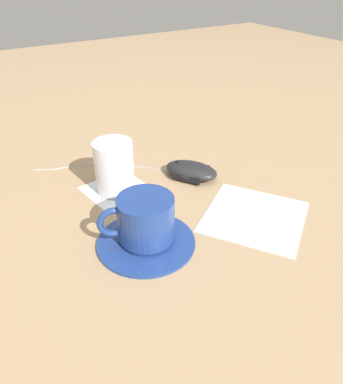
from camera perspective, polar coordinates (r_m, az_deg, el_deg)
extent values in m
plane|color=#9E7F5B|center=(0.67, 1.16, -2.66)|extent=(3.00, 3.00, 0.00)
cylinder|color=navy|center=(0.60, -3.90, -7.48)|extent=(0.16, 0.16, 0.01)
cylinder|color=navy|center=(0.58, -3.91, -4.02)|extent=(0.09, 0.09, 0.07)
torus|color=navy|center=(0.57, -8.75, -4.56)|extent=(0.05, 0.02, 0.05)
ellipsoid|color=black|center=(0.76, 3.04, 3.30)|extent=(0.11, 0.12, 0.03)
cylinder|color=black|center=(0.77, 1.00, 4.32)|extent=(0.01, 0.01, 0.01)
cube|color=black|center=(0.74, 2.18, 2.07)|extent=(0.04, 0.05, 0.01)
cube|color=black|center=(0.79, 3.84, 3.98)|extent=(0.04, 0.05, 0.01)
cylinder|color=gray|center=(0.80, -2.29, 3.59)|extent=(0.03, 0.03, 0.00)
cylinder|color=gray|center=(0.81, -5.07, 3.94)|extent=(0.03, 0.03, 0.00)
cylinder|color=gray|center=(0.81, -7.91, 3.94)|extent=(0.04, 0.02, 0.00)
cylinder|color=gray|center=(0.82, -10.67, 3.98)|extent=(0.03, 0.03, 0.00)
cylinder|color=gray|center=(0.83, -13.37, 4.04)|extent=(0.04, 0.02, 0.00)
cylinder|color=gray|center=(0.83, -16.14, 3.67)|extent=(0.04, 0.01, 0.00)
cylinder|color=gray|center=(0.84, -18.88, 3.34)|extent=(0.04, 0.02, 0.00)
sphere|color=gray|center=(0.79, -0.90, 3.35)|extent=(0.00, 0.00, 0.00)
sphere|color=gray|center=(0.80, -3.65, 3.82)|extent=(0.00, 0.00, 0.00)
sphere|color=gray|center=(0.81, -6.47, 4.06)|extent=(0.00, 0.00, 0.00)
sphere|color=gray|center=(0.81, -9.36, 3.82)|extent=(0.00, 0.00, 0.00)
sphere|color=gray|center=(0.83, -11.96, 4.14)|extent=(0.00, 0.00, 0.00)
sphere|color=gray|center=(0.83, -14.76, 3.94)|extent=(0.00, 0.00, 0.00)
sphere|color=gray|center=(0.83, -17.52, 3.40)|extent=(0.00, 0.00, 0.00)
sphere|color=gray|center=(0.84, -20.21, 3.27)|extent=(0.00, 0.00, 0.00)
cube|color=white|center=(0.73, -8.31, 0.35)|extent=(0.13, 0.13, 0.00)
cylinder|color=silver|center=(0.71, -8.72, 3.84)|extent=(0.07, 0.07, 0.10)
cube|color=white|center=(0.67, 12.51, -3.62)|extent=(0.23, 0.23, 0.00)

